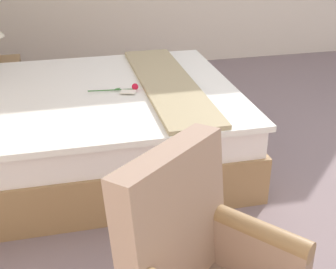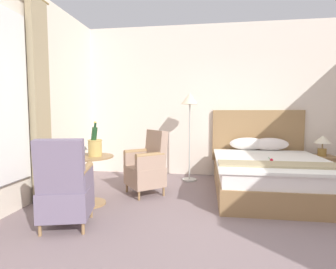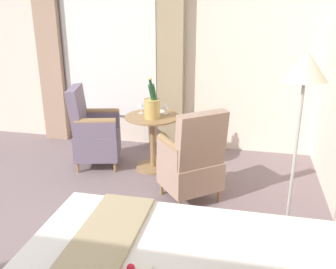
{
  "view_description": "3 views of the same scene",
  "coord_description": "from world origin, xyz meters",
  "px_view_note": "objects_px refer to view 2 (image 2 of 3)",
  "views": [
    {
      "loc": [
        -2.63,
        1.91,
        1.82
      ],
      "look_at": [
        -0.56,
        1.41,
        0.76
      ],
      "focal_mm": 50.0,
      "sensor_mm": 36.0,
      "label": 1
    },
    {
      "loc": [
        -0.43,
        -2.66,
        1.33
      ],
      "look_at": [
        -1.02,
        1.43,
        0.98
      ],
      "focal_mm": 28.0,
      "sensor_mm": 36.0,
      "label": 2
    },
    {
      "loc": [
        2.23,
        1.98,
        2.06
      ],
      "look_at": [
        -0.88,
        1.3,
        0.92
      ],
      "focal_mm": 40.0,
      "sensor_mm": 36.0,
      "label": 3
    }
  ],
  "objects_px": {
    "wine_glass_near_bucket": "(85,148)",
    "armchair_by_window": "(147,166)",
    "armchair_facing_bed": "(65,190)",
    "wine_glass_near_edge": "(78,150)",
    "bedside_lamp": "(322,142)",
    "bed": "(268,172)",
    "side_table_round": "(90,176)",
    "champagne_bucket": "(95,145)",
    "floor_lamp_brass": "(190,107)",
    "nightstand": "(321,170)",
    "snack_plate": "(78,155)"
  },
  "relations": [
    {
      "from": "side_table_round",
      "to": "wine_glass_near_bucket",
      "type": "xyz_separation_m",
      "value": [
        -0.13,
        0.13,
        0.39
      ]
    },
    {
      "from": "nightstand",
      "to": "champagne_bucket",
      "type": "height_order",
      "value": "champagne_bucket"
    },
    {
      "from": "nightstand",
      "to": "side_table_round",
      "type": "xyz_separation_m",
      "value": [
        -3.79,
        -1.67,
        0.15
      ]
    },
    {
      "from": "bed",
      "to": "bedside_lamp",
      "type": "height_order",
      "value": "bed"
    },
    {
      "from": "armchair_by_window",
      "to": "nightstand",
      "type": "bearing_deg",
      "value": 18.78
    },
    {
      "from": "nightstand",
      "to": "armchair_by_window",
      "type": "distance_m",
      "value": 3.26
    },
    {
      "from": "armchair_by_window",
      "to": "champagne_bucket",
      "type": "bearing_deg",
      "value": -136.36
    },
    {
      "from": "bed",
      "to": "floor_lamp_brass",
      "type": "relative_size",
      "value": 1.32
    },
    {
      "from": "floor_lamp_brass",
      "to": "champagne_bucket",
      "type": "height_order",
      "value": "floor_lamp_brass"
    },
    {
      "from": "champagne_bucket",
      "to": "armchair_by_window",
      "type": "xyz_separation_m",
      "value": [
        0.63,
        0.6,
        -0.4
      ]
    },
    {
      "from": "side_table_round",
      "to": "bedside_lamp",
      "type": "bearing_deg",
      "value": 23.72
    },
    {
      "from": "snack_plate",
      "to": "nightstand",
      "type": "bearing_deg",
      "value": 22.49
    },
    {
      "from": "nightstand",
      "to": "bedside_lamp",
      "type": "height_order",
      "value": "bedside_lamp"
    },
    {
      "from": "side_table_round",
      "to": "armchair_by_window",
      "type": "distance_m",
      "value": 0.94
    },
    {
      "from": "floor_lamp_brass",
      "to": "snack_plate",
      "type": "distance_m",
      "value": 2.28
    },
    {
      "from": "floor_lamp_brass",
      "to": "armchair_facing_bed",
      "type": "relative_size",
      "value": 1.63
    },
    {
      "from": "champagne_bucket",
      "to": "snack_plate",
      "type": "bearing_deg",
      "value": -179.96
    },
    {
      "from": "bedside_lamp",
      "to": "armchair_facing_bed",
      "type": "bearing_deg",
      "value": -146.81
    },
    {
      "from": "floor_lamp_brass",
      "to": "armchair_by_window",
      "type": "distance_m",
      "value": 1.49
    },
    {
      "from": "bed",
      "to": "side_table_round",
      "type": "height_order",
      "value": "bed"
    },
    {
      "from": "floor_lamp_brass",
      "to": "wine_glass_near_bucket",
      "type": "distance_m",
      "value": 2.14
    },
    {
      "from": "wine_glass_near_bucket",
      "to": "nightstand",
      "type": "bearing_deg",
      "value": 21.33
    },
    {
      "from": "snack_plate",
      "to": "armchair_by_window",
      "type": "relative_size",
      "value": 0.18
    },
    {
      "from": "bed",
      "to": "side_table_round",
      "type": "xyz_separation_m",
      "value": [
        -2.69,
        -0.98,
        0.07
      ]
    },
    {
      "from": "nightstand",
      "to": "wine_glass_near_edge",
      "type": "relative_size",
      "value": 3.36
    },
    {
      "from": "nightstand",
      "to": "armchair_facing_bed",
      "type": "distance_m",
      "value": 4.46
    },
    {
      "from": "armchair_facing_bed",
      "to": "champagne_bucket",
      "type": "bearing_deg",
      "value": 88.77
    },
    {
      "from": "floor_lamp_brass",
      "to": "wine_glass_near_edge",
      "type": "relative_size",
      "value": 10.89
    },
    {
      "from": "bed",
      "to": "floor_lamp_brass",
      "type": "height_order",
      "value": "floor_lamp_brass"
    },
    {
      "from": "side_table_round",
      "to": "wine_glass_near_edge",
      "type": "distance_m",
      "value": 0.44
    },
    {
      "from": "bed",
      "to": "champagne_bucket",
      "type": "xyz_separation_m",
      "value": [
        -2.61,
        -0.96,
        0.52
      ]
    },
    {
      "from": "wine_glass_near_edge",
      "to": "champagne_bucket",
      "type": "bearing_deg",
      "value": 48.83
    },
    {
      "from": "snack_plate",
      "to": "wine_glass_near_edge",
      "type": "bearing_deg",
      "value": -61.97
    },
    {
      "from": "wine_glass_near_edge",
      "to": "snack_plate",
      "type": "xyz_separation_m",
      "value": [
        -0.1,
        0.19,
        -0.1
      ]
    },
    {
      "from": "side_table_round",
      "to": "armchair_facing_bed",
      "type": "xyz_separation_m",
      "value": [
        0.06,
        -0.77,
        0.03
      ]
    },
    {
      "from": "side_table_round",
      "to": "armchair_by_window",
      "type": "relative_size",
      "value": 0.68
    },
    {
      "from": "bedside_lamp",
      "to": "wine_glass_near_bucket",
      "type": "bearing_deg",
      "value": -158.67
    },
    {
      "from": "nightstand",
      "to": "floor_lamp_brass",
      "type": "distance_m",
      "value": 2.72
    },
    {
      "from": "bed",
      "to": "nightstand",
      "type": "xyz_separation_m",
      "value": [
        1.11,
        0.68,
        -0.08
      ]
    },
    {
      "from": "side_table_round",
      "to": "champagne_bucket",
      "type": "xyz_separation_m",
      "value": [
        0.08,
        0.02,
        0.44
      ]
    },
    {
      "from": "wine_glass_near_bucket",
      "to": "armchair_by_window",
      "type": "xyz_separation_m",
      "value": [
        0.84,
        0.48,
        -0.35
      ]
    },
    {
      "from": "wine_glass_near_edge",
      "to": "armchair_facing_bed",
      "type": "relative_size",
      "value": 0.15
    },
    {
      "from": "champagne_bucket",
      "to": "armchair_by_window",
      "type": "distance_m",
      "value": 0.96
    },
    {
      "from": "bedside_lamp",
      "to": "champagne_bucket",
      "type": "height_order",
      "value": "champagne_bucket"
    },
    {
      "from": "armchair_facing_bed",
      "to": "wine_glass_near_edge",
      "type": "bearing_deg",
      "value": 103.8
    },
    {
      "from": "nightstand",
      "to": "armchair_by_window",
      "type": "bearing_deg",
      "value": -161.22
    },
    {
      "from": "floor_lamp_brass",
      "to": "armchair_facing_bed",
      "type": "bearing_deg",
      "value": -118.83
    },
    {
      "from": "floor_lamp_brass",
      "to": "bedside_lamp",
      "type": "bearing_deg",
      "value": 2.78
    },
    {
      "from": "bed",
      "to": "side_table_round",
      "type": "relative_size",
      "value": 3.19
    },
    {
      "from": "floor_lamp_brass",
      "to": "armchair_facing_bed",
      "type": "xyz_separation_m",
      "value": [
        -1.28,
        -2.32,
        -0.99
      ]
    }
  ]
}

